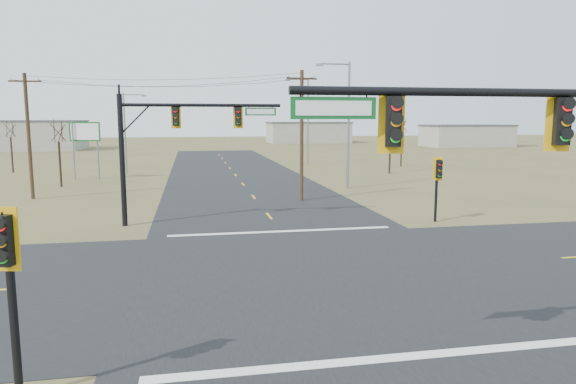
% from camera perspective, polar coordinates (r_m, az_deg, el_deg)
% --- Properties ---
extents(ground, '(320.00, 320.00, 0.00)m').
position_cam_1_polar(ground, '(20.45, 3.03, -8.94)').
color(ground, brown).
rests_on(ground, ground).
extents(road_ew, '(160.00, 14.00, 0.02)m').
position_cam_1_polar(road_ew, '(20.45, 3.03, -8.91)').
color(road_ew, black).
rests_on(road_ew, ground).
extents(road_ns, '(14.00, 160.00, 0.02)m').
position_cam_1_polar(road_ns, '(20.45, 3.03, -8.90)').
color(road_ns, black).
rests_on(road_ns, ground).
extents(stop_bar_near, '(12.00, 0.40, 0.01)m').
position_cam_1_polar(stop_bar_near, '(13.76, 10.86, -17.70)').
color(stop_bar_near, silver).
rests_on(stop_bar_near, road_ns).
extents(stop_bar_far, '(12.00, 0.40, 0.01)m').
position_cam_1_polar(stop_bar_far, '(27.55, -0.69, -4.39)').
color(stop_bar_far, silver).
rests_on(stop_bar_far, road_ns).
extents(mast_arm_near, '(10.37, 0.55, 7.16)m').
position_cam_1_polar(mast_arm_near, '(13.33, 28.97, 3.76)').
color(mast_arm_near, black).
rests_on(mast_arm_near, ground).
extents(mast_arm_far, '(9.10, 0.54, 7.37)m').
position_cam_1_polar(mast_arm_far, '(29.76, -12.49, 6.60)').
color(mast_arm_far, black).
rests_on(mast_arm_far, ground).
extents(pedestal_signal_ne, '(0.66, 0.56, 3.84)m').
position_cam_1_polar(pedestal_signal_ne, '(30.96, 16.35, 1.94)').
color(pedestal_signal_ne, black).
rests_on(pedestal_signal_ne, ground).
extents(pedestal_signal_sw, '(0.64, 0.55, 4.25)m').
position_cam_1_polar(pedestal_signal_sw, '(12.07, -28.79, -6.66)').
color(pedestal_signal_sw, black).
rests_on(pedestal_signal_sw, ground).
extents(utility_pole_near, '(2.31, 0.49, 9.48)m').
position_cam_1_polar(utility_pole_near, '(37.56, 1.53, 6.47)').
color(utility_pole_near, '#40281B').
rests_on(utility_pole_near, ground).
extents(utility_pole_far, '(2.29, 0.27, 9.35)m').
position_cam_1_polar(utility_pole_far, '(42.97, -26.87, 5.73)').
color(utility_pole_far, '#40281B').
rests_on(utility_pole_far, ground).
extents(highway_sign, '(3.01, 0.64, 5.72)m').
position_cam_1_polar(highway_sign, '(54.86, -21.62, 5.53)').
color(highway_sign, gray).
rests_on(highway_sign, ground).
extents(streetlight_a, '(3.02, 0.44, 10.79)m').
position_cam_1_polar(streetlight_a, '(44.70, 6.45, 8.14)').
color(streetlight_a, gray).
rests_on(streetlight_a, ground).
extents(streetlight_b, '(3.18, 0.40, 11.38)m').
position_cam_1_polar(streetlight_b, '(69.12, 2.02, 8.43)').
color(streetlight_b, gray).
rests_on(streetlight_b, ground).
extents(streetlight_c, '(2.46, 0.31, 8.80)m').
position_cam_1_polar(streetlight_c, '(58.69, -17.48, 6.70)').
color(streetlight_c, gray).
rests_on(streetlight_c, ground).
extents(bare_tree_a, '(3.17, 3.17, 6.30)m').
position_cam_1_polar(bare_tree_a, '(49.76, -24.19, 6.23)').
color(bare_tree_a, black).
rests_on(bare_tree_a, ground).
extents(bare_tree_b, '(2.91, 2.91, 6.15)m').
position_cam_1_polar(bare_tree_b, '(65.66, -28.51, 6.19)').
color(bare_tree_b, black).
rests_on(bare_tree_b, ground).
extents(bare_tree_c, '(3.01, 3.01, 6.80)m').
position_cam_1_polar(bare_tree_c, '(57.93, 11.33, 7.29)').
color(bare_tree_c, black).
rests_on(bare_tree_c, ground).
extents(bare_tree_d, '(2.49, 2.49, 6.53)m').
position_cam_1_polar(bare_tree_d, '(67.00, 12.56, 7.28)').
color(bare_tree_d, black).
rests_on(bare_tree_d, ground).
extents(warehouse_left, '(28.00, 14.00, 5.50)m').
position_cam_1_polar(warehouse_left, '(114.60, -28.84, 5.48)').
color(warehouse_left, '#A29E90').
rests_on(warehouse_left, ground).
extents(warehouse_mid, '(20.00, 12.00, 5.00)m').
position_cam_1_polar(warehouse_mid, '(132.40, 2.22, 6.58)').
color(warehouse_mid, '#A29E90').
rests_on(warehouse_mid, ground).
extents(warehouse_right, '(18.00, 10.00, 4.50)m').
position_cam_1_polar(warehouse_right, '(119.96, 19.19, 5.86)').
color(warehouse_right, '#A29E90').
rests_on(warehouse_right, ground).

